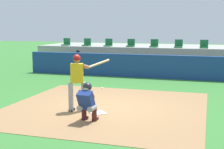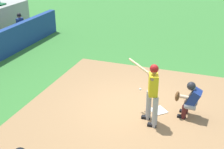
{
  "view_description": "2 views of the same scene",
  "coord_description": "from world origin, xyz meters",
  "px_view_note": "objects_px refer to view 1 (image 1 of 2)",
  "views": [
    {
      "loc": [
        3.2,
        -9.81,
        2.67
      ],
      "look_at": [
        0.0,
        0.7,
        1.0
      ],
      "focal_mm": 51.4,
      "sensor_mm": 36.0,
      "label": 1
    },
    {
      "loc": [
        -8.08,
        -2.22,
        4.89
      ],
      "look_at": [
        0.0,
        0.7,
        1.0
      ],
      "focal_mm": 49.44,
      "sensor_mm": 36.0,
      "label": 2
    }
  ],
  "objects_px": {
    "stadium_seat_5": "(179,45)",
    "stadium_seat_2": "(108,44)",
    "home_plate": "(98,113)",
    "batter_at_plate": "(78,79)",
    "stadium_seat_1": "(87,44)",
    "stadium_seat_4": "(154,45)",
    "stadium_seat_3": "(131,45)",
    "catcher_crouched": "(87,101)",
    "stadium_seat_6": "(204,46)",
    "dugout_player_0": "(77,61)",
    "stadium_seat_0": "(66,43)"
  },
  "relations": [
    {
      "from": "batter_at_plate",
      "to": "dugout_player_0",
      "type": "bearing_deg",
      "value": 113.26
    },
    {
      "from": "stadium_seat_1",
      "to": "stadium_seat_2",
      "type": "height_order",
      "value": "same"
    },
    {
      "from": "dugout_player_0",
      "to": "stadium_seat_1",
      "type": "distance_m",
      "value": 2.22
    },
    {
      "from": "stadium_seat_1",
      "to": "catcher_crouched",
      "type": "bearing_deg",
      "value": -68.56
    },
    {
      "from": "catcher_crouched",
      "to": "stadium_seat_1",
      "type": "distance_m",
      "value": 11.91
    },
    {
      "from": "stadium_seat_0",
      "to": "stadium_seat_2",
      "type": "distance_m",
      "value": 2.89
    },
    {
      "from": "stadium_seat_2",
      "to": "catcher_crouched",
      "type": "bearing_deg",
      "value": -75.32
    },
    {
      "from": "stadium_seat_0",
      "to": "stadium_seat_2",
      "type": "xyz_separation_m",
      "value": [
        2.89,
        0.0,
        0.0
      ]
    },
    {
      "from": "stadium_seat_0",
      "to": "stadium_seat_4",
      "type": "bearing_deg",
      "value": 0.0
    },
    {
      "from": "stadium_seat_2",
      "to": "stadium_seat_6",
      "type": "height_order",
      "value": "same"
    },
    {
      "from": "home_plate",
      "to": "stadium_seat_0",
      "type": "relative_size",
      "value": 0.92
    },
    {
      "from": "batter_at_plate",
      "to": "stadium_seat_4",
      "type": "height_order",
      "value": "stadium_seat_4"
    },
    {
      "from": "stadium_seat_0",
      "to": "stadium_seat_1",
      "type": "height_order",
      "value": "same"
    },
    {
      "from": "home_plate",
      "to": "stadium_seat_1",
      "type": "bearing_deg",
      "value": 113.06
    },
    {
      "from": "stadium_seat_3",
      "to": "stadium_seat_1",
      "type": "bearing_deg",
      "value": 180.0
    },
    {
      "from": "catcher_crouched",
      "to": "stadium_seat_6",
      "type": "distance_m",
      "value": 11.46
    },
    {
      "from": "home_plate",
      "to": "batter_at_plate",
      "type": "bearing_deg",
      "value": 172.62
    },
    {
      "from": "dugout_player_0",
      "to": "batter_at_plate",
      "type": "bearing_deg",
      "value": -66.74
    },
    {
      "from": "home_plate",
      "to": "stadium_seat_4",
      "type": "xyz_separation_m",
      "value": [
        0.0,
        10.18,
        1.51
      ]
    },
    {
      "from": "stadium_seat_2",
      "to": "stadium_seat_6",
      "type": "relative_size",
      "value": 1.0
    },
    {
      "from": "dugout_player_0",
      "to": "stadium_seat_4",
      "type": "relative_size",
      "value": 2.71
    },
    {
      "from": "home_plate",
      "to": "dugout_player_0",
      "type": "height_order",
      "value": "dugout_player_0"
    },
    {
      "from": "home_plate",
      "to": "dugout_player_0",
      "type": "relative_size",
      "value": 0.34
    },
    {
      "from": "stadium_seat_3",
      "to": "stadium_seat_5",
      "type": "bearing_deg",
      "value": 0.0
    },
    {
      "from": "stadium_seat_1",
      "to": "stadium_seat_6",
      "type": "distance_m",
      "value": 7.22
    },
    {
      "from": "stadium_seat_1",
      "to": "dugout_player_0",
      "type": "bearing_deg",
      "value": -84.63
    },
    {
      "from": "catcher_crouched",
      "to": "dugout_player_0",
      "type": "distance_m",
      "value": 9.93
    },
    {
      "from": "catcher_crouched",
      "to": "stadium_seat_2",
      "type": "xyz_separation_m",
      "value": [
        -2.89,
        11.05,
        0.93
      ]
    },
    {
      "from": "dugout_player_0",
      "to": "stadium_seat_4",
      "type": "bearing_deg",
      "value": 26.16
    },
    {
      "from": "catcher_crouched",
      "to": "stadium_seat_0",
      "type": "height_order",
      "value": "stadium_seat_0"
    },
    {
      "from": "batter_at_plate",
      "to": "stadium_seat_1",
      "type": "xyz_separation_m",
      "value": [
        -3.65,
        10.09,
        0.5
      ]
    },
    {
      "from": "stadium_seat_1",
      "to": "stadium_seat_2",
      "type": "distance_m",
      "value": 1.44
    },
    {
      "from": "stadium_seat_0",
      "to": "stadium_seat_6",
      "type": "distance_m",
      "value": 8.67
    },
    {
      "from": "home_plate",
      "to": "stadium_seat_6",
      "type": "relative_size",
      "value": 0.92
    },
    {
      "from": "stadium_seat_2",
      "to": "stadium_seat_3",
      "type": "distance_m",
      "value": 1.44
    },
    {
      "from": "stadium_seat_1",
      "to": "stadium_seat_3",
      "type": "distance_m",
      "value": 2.89
    },
    {
      "from": "stadium_seat_0",
      "to": "stadium_seat_6",
      "type": "relative_size",
      "value": 1.0
    },
    {
      "from": "home_plate",
      "to": "stadium_seat_5",
      "type": "bearing_deg",
      "value": 81.92
    },
    {
      "from": "home_plate",
      "to": "dugout_player_0",
      "type": "bearing_deg",
      "value": 116.96
    },
    {
      "from": "stadium_seat_6",
      "to": "stadium_seat_5",
      "type": "bearing_deg",
      "value": 180.0
    },
    {
      "from": "batter_at_plate",
      "to": "stadium_seat_3",
      "type": "height_order",
      "value": "stadium_seat_3"
    },
    {
      "from": "stadium_seat_5",
      "to": "stadium_seat_2",
      "type": "bearing_deg",
      "value": 180.0
    },
    {
      "from": "stadium_seat_0",
      "to": "stadium_seat_3",
      "type": "bearing_deg",
      "value": 0.0
    },
    {
      "from": "batter_at_plate",
      "to": "stadium_seat_2",
      "type": "height_order",
      "value": "stadium_seat_2"
    },
    {
      "from": "stadium_seat_4",
      "to": "home_plate",
      "type": "bearing_deg",
      "value": -90.0
    },
    {
      "from": "dugout_player_0",
      "to": "stadium_seat_4",
      "type": "height_order",
      "value": "stadium_seat_4"
    },
    {
      "from": "stadium_seat_1",
      "to": "stadium_seat_0",
      "type": "bearing_deg",
      "value": 180.0
    },
    {
      "from": "home_plate",
      "to": "batter_at_plate",
      "type": "height_order",
      "value": "batter_at_plate"
    },
    {
      "from": "catcher_crouched",
      "to": "stadium_seat_3",
      "type": "bearing_deg",
      "value": 97.48
    },
    {
      "from": "batter_at_plate",
      "to": "stadium_seat_4",
      "type": "bearing_deg",
      "value": 86.15
    }
  ]
}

